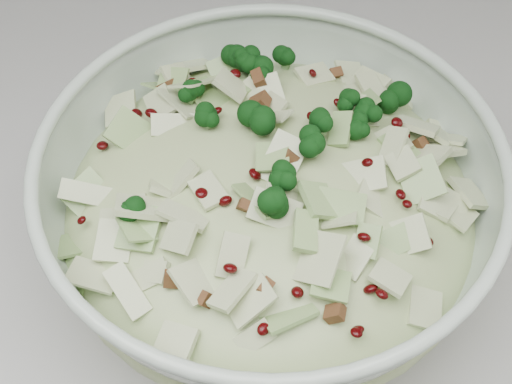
# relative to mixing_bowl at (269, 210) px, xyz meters

# --- Properties ---
(mixing_bowl) EXTENTS (0.46, 0.46, 0.14)m
(mixing_bowl) POSITION_rel_mixing_bowl_xyz_m (0.00, 0.00, 0.00)
(mixing_bowl) COLOR #B3C5B3
(mixing_bowl) RESTS_ON counter
(salad) EXTENTS (0.42, 0.42, 0.14)m
(salad) POSITION_rel_mixing_bowl_xyz_m (-0.00, -0.00, 0.02)
(salad) COLOR beige
(salad) RESTS_ON mixing_bowl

